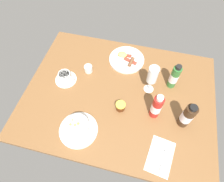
{
  "coord_description": "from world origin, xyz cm",
  "views": [
    {
      "loc": [
        9.81,
        -57.01,
        95.62
      ],
      "look_at": [
        -3.57,
        -3.14,
        6.84
      ],
      "focal_mm": 30.45,
      "sensor_mm": 36.0,
      "label": 1
    }
  ],
  "objects": [
    {
      "name": "sauce_bottle_green",
      "position": [
        28.8,
        13.74,
        8.16
      ],
      "size": [
        5.0,
        5.0,
        17.82
      ],
      "color": "#337233",
      "rests_on": "ground_plane"
    },
    {
      "name": "sauce_bottle_red",
      "position": [
        21.25,
        -7.88,
        8.37
      ],
      "size": [
        5.41,
        5.41,
        18.26
      ],
      "color": "#B21E19",
      "rests_on": "ground_plane"
    },
    {
      "name": "cutlery_setting",
      "position": [
        27.47,
        -29.38,
        0.26
      ],
      "size": [
        14.12,
        19.67,
        0.9
      ],
      "color": "silver",
      "rests_on": "ground_plane"
    },
    {
      "name": "coffee_cup",
      "position": [
        -34.04,
        2.19,
        2.71
      ],
      "size": [
        13.07,
        13.07,
        6.09
      ],
      "color": "silver",
      "rests_on": "ground_plane"
    },
    {
      "name": "creamer_jug",
      "position": [
        -22.56,
        12.05,
        2.26
      ],
      "size": [
        5.89,
        5.23,
        5.02
      ],
      "color": "silver",
      "rests_on": "ground_plane"
    },
    {
      "name": "wine_glass",
      "position": [
        16.3,
        7.67,
        13.24
      ],
      "size": [
        5.76,
        5.76,
        19.44
      ],
      "color": "white",
      "rests_on": "ground_plane"
    },
    {
      "name": "breakfast_plate",
      "position": [
        -1.16,
        26.67,
        0.94
      ],
      "size": [
        22.95,
        22.95,
        3.7
      ],
      "color": "silver",
      "rests_on": "ground_plane"
    },
    {
      "name": "ground_plane",
      "position": [
        0.0,
        0.0,
        -1.5
      ],
      "size": [
        110.0,
        84.0,
        3.0
      ],
      "primitive_type": "cube",
      "color": "brown"
    },
    {
      "name": "sauce_bottle_brown",
      "position": [
        36.83,
        -9.39,
        8.41
      ],
      "size": [
        5.84,
        5.84,
        18.11
      ],
      "color": "#382314",
      "rests_on": "ground_plane"
    },
    {
      "name": "jam_jar",
      "position": [
        2.71,
        -9.06,
        2.47
      ],
      "size": [
        5.38,
        5.38,
        4.87
      ],
      "color": "#50240D",
      "rests_on": "ground_plane"
    },
    {
      "name": "porridge_bowl",
      "position": [
        -15.7,
        -26.93,
        3.68
      ],
      "size": [
        20.19,
        20.19,
        8.71
      ],
      "color": "silver",
      "rests_on": "ground_plane"
    }
  ]
}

